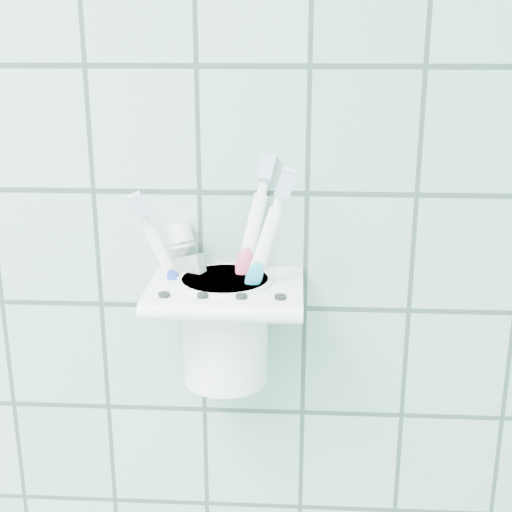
{
  "coord_description": "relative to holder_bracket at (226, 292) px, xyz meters",
  "views": [
    {
      "loc": [
        0.7,
        0.54,
        1.51
      ],
      "look_at": [
        0.67,
        1.1,
        1.34
      ],
      "focal_mm": 50.0,
      "sensor_mm": 36.0,
      "label": 1
    }
  ],
  "objects": [
    {
      "name": "toothbrush_blue",
      "position": [
        -0.01,
        -0.01,
        0.03
      ],
      "size": [
        0.05,
        0.06,
        0.21
      ],
      "rotation": [
        -0.31,
        0.19,
        -0.15
      ],
      "color": "white",
      "rests_on": "cup"
    },
    {
      "name": "toothbrush_pink",
      "position": [
        -0.01,
        0.02,
        0.01
      ],
      "size": [
        0.07,
        0.03,
        0.18
      ],
      "rotation": [
        -0.02,
        -0.39,
        0.28
      ],
      "color": "white",
      "rests_on": "cup"
    },
    {
      "name": "cup",
      "position": [
        -0.0,
        0.0,
        -0.03
      ],
      "size": [
        0.09,
        0.09,
        0.1
      ],
      "color": "white",
      "rests_on": "holder_bracket"
    },
    {
      "name": "toothpaste_tube",
      "position": [
        -0.02,
        0.0,
        0.0
      ],
      "size": [
        0.06,
        0.05,
        0.15
      ],
      "rotation": [
        -0.14,
        -0.29,
        -0.38
      ],
      "color": "silver",
      "rests_on": "cup"
    },
    {
      "name": "toothbrush_orange",
      "position": [
        -0.01,
        -0.0,
        0.02
      ],
      "size": [
        0.06,
        0.02,
        0.2
      ],
      "rotation": [
        0.02,
        0.31,
        -0.04
      ],
      "color": "white",
      "rests_on": "cup"
    },
    {
      "name": "holder_bracket",
      "position": [
        0.0,
        0.0,
        0.0
      ],
      "size": [
        0.14,
        0.11,
        0.04
      ],
      "color": "white",
      "rests_on": "wall_back"
    }
  ]
}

